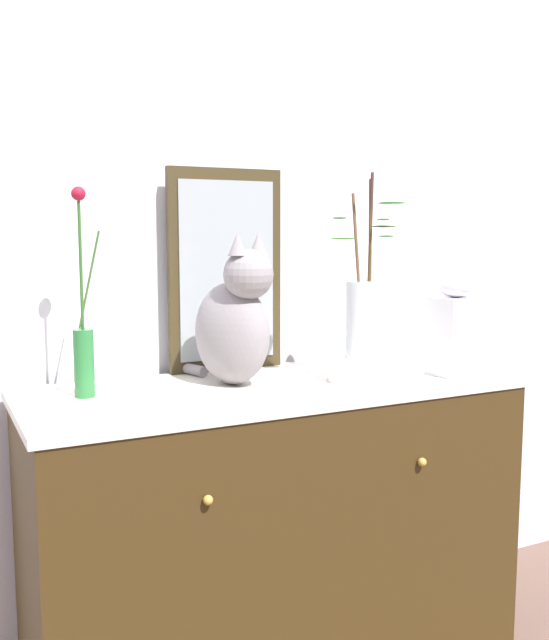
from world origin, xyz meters
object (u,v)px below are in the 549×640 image
bowl_porcelain (361,369)px  vase_glass_clear (363,312)px  sideboard (275,532)px  vase_slim_green (84,344)px  cat_sitting (234,322)px  mirror_leaning (226,271)px  jar_lidded_porcelain (455,327)px

bowl_porcelain → vase_glass_clear: vase_glass_clear is taller
sideboard → vase_slim_green: 0.77m
cat_sitting → sideboard: bearing=-18.1°
sideboard → cat_sitting: 0.63m
mirror_leaning → jar_lidded_porcelain: mirror_leaning is taller
jar_lidded_porcelain → bowl_porcelain: bearing=169.4°
bowl_porcelain → vase_glass_clear: bearing=-52.3°
cat_sitting → vase_slim_green: (-0.41, 0.03, -0.04)m
vase_glass_clear → cat_sitting: bearing=162.1°
vase_glass_clear → jar_lidded_porcelain: 0.30m
bowl_porcelain → vase_glass_clear: size_ratio=0.38×
cat_sitting → jar_lidded_porcelain: bearing=-14.6°
vase_glass_clear → jar_lidded_porcelain: (0.29, -0.05, -0.05)m
mirror_leaning → jar_lidded_porcelain: size_ratio=1.90×
bowl_porcelain → mirror_leaning: bearing=131.4°
sideboard → cat_sitting: (-0.11, 0.03, 0.62)m
vase_slim_green → jar_lidded_porcelain: size_ratio=1.66×
vase_slim_green → bowl_porcelain: 0.77m
mirror_leaning → bowl_porcelain: bearing=-48.6°
mirror_leaning → cat_sitting: (-0.06, -0.21, -0.13)m
vase_glass_clear → mirror_leaning: bearing=131.3°
sideboard → vase_glass_clear: size_ratio=2.70×
cat_sitting → vase_glass_clear: size_ratio=0.83×
vase_glass_clear → jar_lidded_porcelain: vase_glass_clear is taller
cat_sitting → vase_glass_clear: (0.35, -0.11, 0.02)m
bowl_porcelain → jar_lidded_porcelain: jar_lidded_porcelain is taller
bowl_porcelain → vase_slim_green: bearing=169.0°
sideboard → vase_slim_green: bearing=172.3°
mirror_leaning → bowl_porcelain: size_ratio=3.11×
bowl_porcelain → vase_glass_clear: 0.16m
cat_sitting → vase_glass_clear: 0.37m
bowl_porcelain → jar_lidded_porcelain: (0.29, -0.05, 0.11)m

